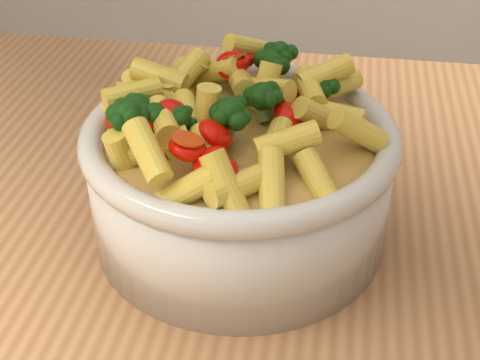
# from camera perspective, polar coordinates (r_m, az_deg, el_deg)

# --- Properties ---
(serving_bowl) EXTENTS (0.23, 0.23, 0.10)m
(serving_bowl) POSITION_cam_1_polar(r_m,az_deg,el_deg) (0.49, 0.00, 0.12)
(serving_bowl) COLOR silver
(serving_bowl) RESTS_ON table
(pasta_salad) EXTENTS (0.18, 0.18, 0.04)m
(pasta_salad) POSITION_cam_1_polar(r_m,az_deg,el_deg) (0.46, -0.00, 6.34)
(pasta_salad) COLOR #F0D84C
(pasta_salad) RESTS_ON serving_bowl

